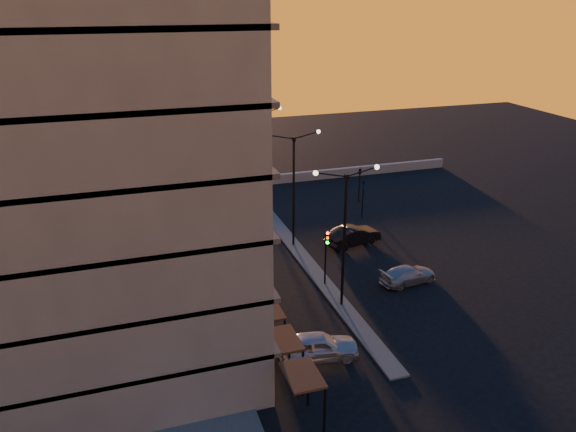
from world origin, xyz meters
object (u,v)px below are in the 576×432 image
Objects in this scene: car_hatchback at (318,346)px; car_sedan at (353,236)px; traffic_light_main at (326,249)px; car_wagon at (408,275)px; streetlamp_mid at (294,181)px.

car_sedan reaches higher than car_hatchback.
traffic_light_main is 6.35m from car_wagon.
streetlamp_mid is 1.99× the size of car_sedan.
car_hatchback is at bearing -103.28° from streetlamp_mid.
traffic_light_main is (0.00, -7.13, -2.70)m from streetlamp_mid.
streetlamp_mid is 7.62m from traffic_light_main.
car_wagon is at bearing -55.83° from streetlamp_mid.
car_wagon is at bearing -13.35° from traffic_light_main.
car_wagon is at bearing 173.29° from car_sedan.
traffic_light_main is at bearing -90.00° from streetlamp_mid.
streetlamp_mid is 2.22× the size of car_wagon.
car_sedan is at bearing 51.06° from traffic_light_main.
car_hatchback is at bearing 134.00° from car_sedan.
car_wagon is (1.03, -7.24, -0.17)m from car_sedan.
streetlamp_mid is at bearing 90.00° from traffic_light_main.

